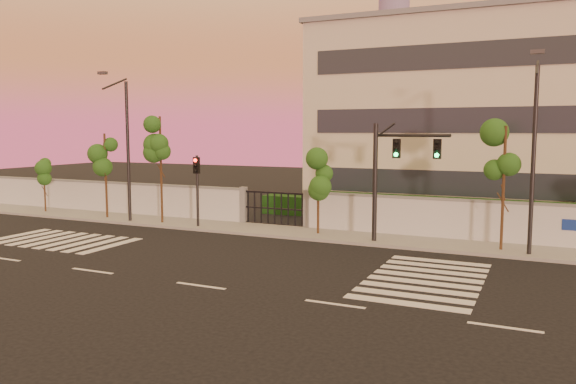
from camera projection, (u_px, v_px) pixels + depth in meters
name	position (u px, v px, depth m)	size (l,w,h in m)	color
ground	(201.00, 286.00, 19.70)	(120.00, 120.00, 0.00)	black
sidewalk	(314.00, 234.00, 29.17)	(60.00, 3.00, 0.15)	gray
perimeter_wall	(326.00, 212.00, 30.37)	(60.00, 0.36, 2.20)	silver
hedge_row	(360.00, 211.00, 32.43)	(41.00, 4.25, 1.80)	#14340F
institutional_building	(516.00, 119.00, 35.12)	(24.40, 12.40, 12.25)	beige
distant_skyscraper	(394.00, 22.00, 292.73)	(16.00, 16.00, 118.00)	slate
road_markings	(219.00, 259.00, 23.75)	(57.00, 7.62, 0.02)	silver
street_tree_a	(44.00, 174.00, 36.63)	(1.30, 1.03, 3.57)	#382314
street_tree_b	(106.00, 156.00, 34.01)	(1.61, 1.29, 5.26)	#382314
street_tree_c	(161.00, 145.00, 32.01)	(1.63, 1.30, 6.24)	#382314
street_tree_d	(319.00, 176.00, 28.69)	(1.58, 1.26, 4.25)	#382314
street_tree_e	(505.00, 160.00, 24.63)	(1.60, 1.27, 5.64)	#382314
traffic_signal_main	(390.00, 169.00, 26.38)	(3.63, 0.81, 5.77)	black
traffic_signal_secondary	(197.00, 182.00, 30.92)	(0.32, 0.32, 4.08)	black
streetlight_west	(126.00, 144.00, 32.45)	(0.52, 2.08, 8.63)	black
streetlight_east	(534.00, 150.00, 23.49)	(0.51, 2.05, 8.53)	black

